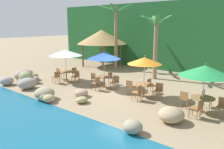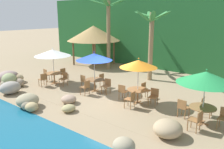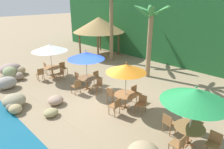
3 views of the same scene
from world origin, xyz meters
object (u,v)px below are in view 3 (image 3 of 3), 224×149
Objects in this scene: umbrella_blue at (86,55)px; chair_orange_right at (116,106)px; chair_white_right at (40,73)px; chair_blue_right at (76,86)px; umbrella_orange at (126,68)px; palm_tree_second at (150,30)px; chair_orange_seaward at (141,103)px; dining_table_green at (189,130)px; chair_orange_inland at (135,93)px; dining_table_blue at (87,79)px; chair_green_left at (168,122)px; dining_table_white at (52,69)px; chair_orange_left at (111,94)px; chair_white_inland at (63,67)px; chair_green_seaward at (214,142)px; palm_tree_nearest at (112,15)px; chair_green_inland at (195,121)px; chair_white_seaward at (61,73)px; chair_green_right at (179,144)px; palapa_hut at (99,25)px; chair_blue_left at (78,77)px; umbrella_green at (195,96)px; chair_white_left at (47,67)px; dining_table_orange at (125,96)px; chair_blue_seaward at (98,85)px; chair_blue_inland at (97,77)px; umbrella_white at (50,48)px.

umbrella_blue is 3.68m from chair_orange_right.
chair_blue_right is (3.31, 0.51, 0.00)m from chair_white_right.
umbrella_orange is 4.79m from palm_tree_second.
chair_orange_seaward is 2.64m from dining_table_green.
chair_orange_right is at bearing -83.30° from chair_orange_inland.
chair_green_left reaches higher than dining_table_blue.
dining_table_white is 5.41m from chair_orange_left.
umbrella_blue is 4.20m from chair_orange_seaward.
chair_white_right is (-0.01, -1.71, 0.00)m from chair_white_inland.
dining_table_blue is 0.23× the size of palm_tree_second.
chair_green_seaward is (7.22, 0.53, 0.00)m from chair_blue_right.
chair_blue_right is 0.15× the size of palm_tree_nearest.
palm_tree_second is at bearing 142.46° from chair_green_inland.
chair_white_right is (-0.88, -0.99, 0.00)m from chair_white_seaward.
chair_white_right is 0.18× the size of palm_tree_second.
chair_orange_seaward is at bearing 162.90° from chair_green_left.
palapa_hut is at bearing 149.39° from chair_green_right.
chair_white_seaward is 1.00× the size of chair_blue_left.
chair_orange_seaward is at bearing 167.77° from umbrella_green.
chair_orange_inland is at bearing -64.38° from palm_tree_second.
chair_green_seaward is at bearing 0.29° from chair_white_seaward.
chair_green_inland is 1.71m from chair_green_right.
palapa_hut is (-1.32, 6.25, 2.34)m from chair_white_left.
chair_orange_right reaches higher than dining_table_white.
chair_green_seaward is at bearing -14.74° from chair_orange_inland.
palapa_hut is at bearing 152.43° from dining_table_green.
chair_blue_seaward is at bearing 175.94° from dining_table_orange.
chair_blue_seaward is (3.19, 0.49, 0.00)m from chair_white_seaward.
chair_orange_inland is at bearing 17.90° from chair_blue_seaward.
palm_tree_nearest is 2.44m from palapa_hut.
palapa_hut is at bearing 145.32° from dining_table_orange.
dining_table_blue is at bearing 177.46° from chair_green_seaward.
palapa_hut reaches higher than umbrella_orange.
chair_orange_inland is (7.04, 1.28, 0.00)m from chair_white_left.
chair_blue_seaward is 1.00× the size of chair_orange_inland.
chair_blue_inland and chair_green_inland have the same top height.
umbrella_white is at bearing -170.98° from umbrella_blue.
chair_blue_right is at bearing -128.11° from chair_blue_seaward.
dining_table_blue is at bearing 164.54° from chair_orange_right.
umbrella_green is at bearing -5.83° from dining_table_orange.
chair_green_left is (8.79, 0.14, -0.10)m from dining_table_white.
chair_orange_right is at bearing -37.89° from palapa_hut.
chair_blue_inland is 0.18× the size of palapa_hut.
chair_orange_inland is at bearing 15.07° from dining_table_blue.
chair_green_right is at bearing 0.68° from chair_white_right.
chair_green_inland is (6.32, 0.45, -1.59)m from umbrella_blue.
umbrella_green is at bearing -27.57° from palapa_hut.
chair_green_right is at bearing -13.72° from chair_orange_left.
palm_tree_nearest reaches higher than chair_green_right.
umbrella_orange is 2.18× the size of dining_table_orange.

